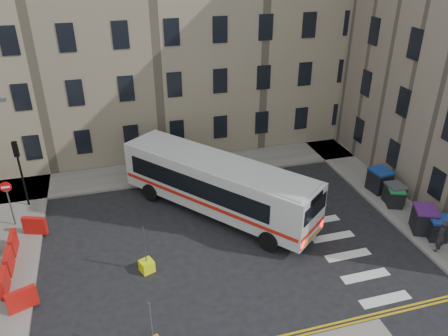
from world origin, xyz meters
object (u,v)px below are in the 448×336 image
wheelie_bin_e (380,180)px  bollard_yellow (147,266)px  wheelie_bin_c (395,197)px  pedestrian (441,236)px  bus (217,183)px  wheelie_bin_a (438,228)px  wheelie_bin_d (394,194)px  wheelie_bin_b (424,219)px

wheelie_bin_e → bollard_yellow: wheelie_bin_e is taller
wheelie_bin_c → pedestrian: (-0.46, -4.31, 0.32)m
bus → wheelie_bin_e: bearing=-42.0°
bus → wheelie_bin_c: size_ratio=8.67×
bus → wheelie_bin_a: size_ratio=8.21×
wheelie_bin_d → wheelie_bin_e: wheelie_bin_e is taller
bus → wheelie_bin_b: size_ratio=6.82×
pedestrian → bollard_yellow: size_ratio=2.98×
wheelie_bin_b → wheelie_bin_e: 4.42m
bollard_yellow → pedestrian: bearing=-10.6°
pedestrian → bollard_yellow: bearing=-35.5°
wheelie_bin_b → pedestrian: bearing=-78.3°
wheelie_bin_b → bollard_yellow: (-14.72, 0.99, -0.57)m
wheelie_bin_d → pedestrian: pedestrian is taller
bus → wheelie_bin_e: size_ratio=7.71×
wheelie_bin_e → wheelie_bin_c: bearing=-100.3°
bus → bollard_yellow: size_ratio=18.54×
wheelie_bin_b → wheelie_bin_c: (0.09, 2.62, -0.15)m
wheelie_bin_b → pedestrian: size_ratio=0.91×
wheelie_bin_e → bollard_yellow: (-14.93, -3.43, -0.58)m
bus → bollard_yellow: bus is taller
wheelie_bin_a → pedestrian: bearing=-104.7°
wheelie_bin_b → wheelie_bin_c: wheelie_bin_b is taller
wheelie_bin_c → wheelie_bin_e: bearing=107.9°
bus → wheelie_bin_d: size_ratio=9.05×
bollard_yellow → wheelie_bin_c: bearing=6.3°
wheelie_bin_c → pedestrian: bearing=-74.5°
wheelie_bin_c → wheelie_bin_b: bearing=-70.3°
bus → wheelie_bin_b: (10.11, -5.09, -1.03)m
bollard_yellow → wheelie_bin_a: bearing=-6.6°
wheelie_bin_a → wheelie_bin_c: 3.37m
wheelie_bin_c → wheelie_bin_d: bearing=87.2°
bollard_yellow → wheelie_bin_e: bearing=12.9°
wheelie_bin_d → pedestrian: 4.61m
wheelie_bin_c → bollard_yellow: 14.90m
wheelie_bin_c → wheelie_bin_a: bearing=-64.8°
wheelie_bin_c → wheelie_bin_d: size_ratio=1.04×
bus → pedestrian: (9.74, -6.77, -0.85)m
wheelie_bin_e → pedestrian: 6.13m
bus → wheelie_bin_c: bus is taller
wheelie_bin_c → wheelie_bin_e: size_ratio=0.89×
bus → bollard_yellow: bearing=-176.6°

